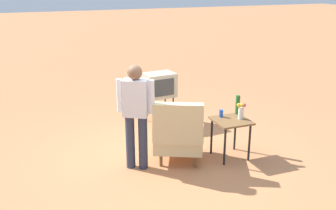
{
  "coord_description": "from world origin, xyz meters",
  "views": [
    {
      "loc": [
        1.98,
        5.32,
        2.84
      ],
      "look_at": [
        -0.38,
        -0.86,
        0.65
      ],
      "focal_mm": 41.49,
      "sensor_mm": 36.0,
      "label": 1
    }
  ],
  "objects_px": {
    "tv_on_stand": "(159,85)",
    "soda_can_blue": "(221,113)",
    "armchair": "(179,133)",
    "flower_vase": "(241,110)",
    "side_table": "(231,125)",
    "person_standing": "(136,111)",
    "bottle_wine_green": "(238,105)"
  },
  "relations": [
    {
      "from": "armchair",
      "to": "side_table",
      "type": "relative_size",
      "value": 1.62
    },
    {
      "from": "side_table",
      "to": "soda_can_blue",
      "type": "height_order",
      "value": "soda_can_blue"
    },
    {
      "from": "side_table",
      "to": "flower_vase",
      "type": "bearing_deg",
      "value": 177.02
    },
    {
      "from": "person_standing",
      "to": "soda_can_blue",
      "type": "xyz_separation_m",
      "value": [
        -1.45,
        0.01,
        -0.22
      ]
    },
    {
      "from": "side_table",
      "to": "person_standing",
      "type": "bearing_deg",
      "value": -6.83
    },
    {
      "from": "tv_on_stand",
      "to": "soda_can_blue",
      "type": "xyz_separation_m",
      "value": [
        -0.44,
        1.76,
        -0.07
      ]
    },
    {
      "from": "tv_on_stand",
      "to": "soda_can_blue",
      "type": "height_order",
      "value": "tv_on_stand"
    },
    {
      "from": "armchair",
      "to": "soda_can_blue",
      "type": "distance_m",
      "value": 0.8
    },
    {
      "from": "side_table",
      "to": "tv_on_stand",
      "type": "bearing_deg",
      "value": -74.69
    },
    {
      "from": "bottle_wine_green",
      "to": "person_standing",
      "type": "bearing_deg",
      "value": 1.0
    },
    {
      "from": "tv_on_stand",
      "to": "bottle_wine_green",
      "type": "bearing_deg",
      "value": 113.94
    },
    {
      "from": "side_table",
      "to": "armchair",
      "type": "bearing_deg",
      "value": -8.54
    },
    {
      "from": "armchair",
      "to": "person_standing",
      "type": "height_order",
      "value": "person_standing"
    },
    {
      "from": "armchair",
      "to": "flower_vase",
      "type": "bearing_deg",
      "value": 172.35
    },
    {
      "from": "side_table",
      "to": "flower_vase",
      "type": "xyz_separation_m",
      "value": [
        -0.17,
        0.01,
        0.25
      ]
    },
    {
      "from": "bottle_wine_green",
      "to": "tv_on_stand",
      "type": "bearing_deg",
      "value": -66.06
    },
    {
      "from": "side_table",
      "to": "bottle_wine_green",
      "type": "height_order",
      "value": "bottle_wine_green"
    },
    {
      "from": "armchair",
      "to": "side_table",
      "type": "xyz_separation_m",
      "value": [
        -0.86,
        0.13,
        0.06
      ]
    },
    {
      "from": "soda_can_blue",
      "to": "tv_on_stand",
      "type": "bearing_deg",
      "value": -75.97
    },
    {
      "from": "armchair",
      "to": "tv_on_stand",
      "type": "xyz_separation_m",
      "value": [
        -0.33,
        -1.81,
        0.28
      ]
    },
    {
      "from": "tv_on_stand",
      "to": "flower_vase",
      "type": "bearing_deg",
      "value": 109.71
    },
    {
      "from": "soda_can_blue",
      "to": "bottle_wine_green",
      "type": "bearing_deg",
      "value": -173.4
    },
    {
      "from": "side_table",
      "to": "bottle_wine_green",
      "type": "relative_size",
      "value": 2.04
    },
    {
      "from": "soda_can_blue",
      "to": "flower_vase",
      "type": "xyz_separation_m",
      "value": [
        -0.26,
        0.19,
        0.09
      ]
    },
    {
      "from": "person_standing",
      "to": "bottle_wine_green",
      "type": "bearing_deg",
      "value": -179.0
    },
    {
      "from": "tv_on_stand",
      "to": "person_standing",
      "type": "xyz_separation_m",
      "value": [
        1.0,
        1.76,
        0.16
      ]
    },
    {
      "from": "tv_on_stand",
      "to": "flower_vase",
      "type": "height_order",
      "value": "tv_on_stand"
    },
    {
      "from": "armchair",
      "to": "tv_on_stand",
      "type": "distance_m",
      "value": 1.86
    },
    {
      "from": "tv_on_stand",
      "to": "soda_can_blue",
      "type": "bearing_deg",
      "value": 104.03
    },
    {
      "from": "side_table",
      "to": "flower_vase",
      "type": "relative_size",
      "value": 2.47
    },
    {
      "from": "armchair",
      "to": "person_standing",
      "type": "xyz_separation_m",
      "value": [
        0.67,
        -0.05,
        0.44
      ]
    },
    {
      "from": "side_table",
      "to": "bottle_wine_green",
      "type": "bearing_deg",
      "value": -137.55
    }
  ]
}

